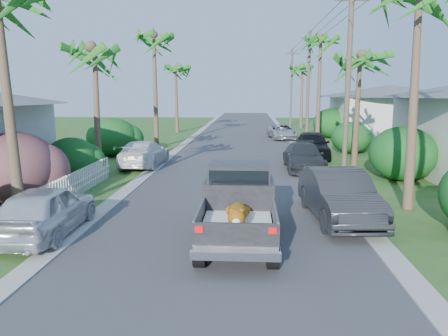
# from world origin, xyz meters

# --- Properties ---
(ground) EXTENTS (120.00, 120.00, 0.00)m
(ground) POSITION_xyz_m (0.00, 0.00, 0.00)
(ground) COLOR #2A5620
(ground) RESTS_ON ground
(road) EXTENTS (8.00, 100.00, 0.02)m
(road) POSITION_xyz_m (0.00, 25.00, 0.01)
(road) COLOR #38383A
(road) RESTS_ON ground
(curb_left) EXTENTS (0.60, 100.00, 0.06)m
(curb_left) POSITION_xyz_m (-4.30, 25.00, 0.03)
(curb_left) COLOR #A5A39E
(curb_left) RESTS_ON ground
(curb_right) EXTENTS (0.60, 100.00, 0.06)m
(curb_right) POSITION_xyz_m (4.30, 25.00, 0.03)
(curb_right) COLOR #A5A39E
(curb_right) RESTS_ON ground
(pickup_truck) EXTENTS (1.98, 5.12, 2.06)m
(pickup_truck) POSITION_xyz_m (0.47, 2.56, 1.01)
(pickup_truck) COLOR black
(pickup_truck) RESTS_ON ground
(parked_car_rn) EXTENTS (2.08, 4.96, 1.60)m
(parked_car_rn) POSITION_xyz_m (3.60, 4.34, 0.80)
(parked_car_rn) COLOR #27292B
(parked_car_rn) RESTS_ON ground
(parked_car_rm) EXTENTS (1.94, 4.72, 1.37)m
(parked_car_rm) POSITION_xyz_m (3.60, 13.46, 0.68)
(parked_car_rm) COLOR #282B2D
(parked_car_rm) RESTS_ON ground
(parked_car_rf) EXTENTS (2.23, 4.93, 1.64)m
(parked_car_rf) POSITION_xyz_m (4.63, 17.66, 0.82)
(parked_car_rf) COLOR black
(parked_car_rf) RESTS_ON ground
(parked_car_rd) EXTENTS (2.64, 4.78, 1.27)m
(parked_car_rd) POSITION_xyz_m (3.60, 28.49, 0.63)
(parked_car_rd) COLOR #AEB1B6
(parked_car_rd) RESTS_ON ground
(parked_car_ln) EXTENTS (1.81, 4.34, 1.47)m
(parked_car_ln) POSITION_xyz_m (-5.00, 2.35, 0.73)
(parked_car_ln) COLOR silver
(parked_car_ln) RESTS_ON ground
(parked_car_lf) EXTENTS (2.15, 4.97, 1.42)m
(parked_car_lf) POSITION_xyz_m (-5.00, 13.97, 0.71)
(parked_car_lf) COLOR white
(parked_car_lf) RESTS_ON ground
(palm_l_b) EXTENTS (4.40, 4.40, 7.40)m
(palm_l_b) POSITION_xyz_m (-6.80, 12.00, 6.15)
(palm_l_b) COLOR brown
(palm_l_b) RESTS_ON ground
(palm_l_c) EXTENTS (4.40, 4.40, 9.20)m
(palm_l_c) POSITION_xyz_m (-6.00, 22.00, 7.91)
(palm_l_c) COLOR brown
(palm_l_c) RESTS_ON ground
(palm_l_d) EXTENTS (4.40, 4.40, 7.70)m
(palm_l_d) POSITION_xyz_m (-6.50, 34.00, 6.44)
(palm_l_d) COLOR brown
(palm_l_d) RESTS_ON ground
(palm_r_b) EXTENTS (4.40, 4.40, 7.20)m
(palm_r_b) POSITION_xyz_m (6.60, 15.00, 5.95)
(palm_r_b) COLOR brown
(palm_r_b) RESTS_ON ground
(palm_r_c) EXTENTS (4.40, 4.40, 9.40)m
(palm_r_c) POSITION_xyz_m (6.20, 26.00, 8.11)
(palm_r_c) COLOR brown
(palm_r_c) RESTS_ON ground
(palm_r_d) EXTENTS (4.40, 4.40, 8.00)m
(palm_r_d) POSITION_xyz_m (6.50, 40.00, 6.74)
(palm_r_d) COLOR brown
(palm_r_d) RESTS_ON ground
(shrub_l_b) EXTENTS (3.00, 3.30, 2.60)m
(shrub_l_b) POSITION_xyz_m (-7.80, 6.00, 1.30)
(shrub_l_b) COLOR #A71760
(shrub_l_b) RESTS_ON ground
(shrub_l_c) EXTENTS (2.40, 2.64, 2.00)m
(shrub_l_c) POSITION_xyz_m (-7.40, 10.00, 1.00)
(shrub_l_c) COLOR #154C1C
(shrub_l_c) RESTS_ON ground
(shrub_l_d) EXTENTS (3.20, 3.52, 2.40)m
(shrub_l_d) POSITION_xyz_m (-8.00, 18.00, 1.20)
(shrub_l_d) COLOR #154C1C
(shrub_l_d) RESTS_ON ground
(shrub_r_b) EXTENTS (3.00, 3.30, 2.50)m
(shrub_r_b) POSITION_xyz_m (7.80, 11.00, 1.25)
(shrub_r_b) COLOR #154C1C
(shrub_r_b) RESTS_ON ground
(shrub_r_c) EXTENTS (2.60, 2.86, 2.10)m
(shrub_r_c) POSITION_xyz_m (7.50, 20.00, 1.05)
(shrub_r_c) COLOR #154C1C
(shrub_r_c) RESTS_ON ground
(shrub_r_d) EXTENTS (3.20, 3.52, 2.60)m
(shrub_r_d) POSITION_xyz_m (8.00, 30.00, 1.30)
(shrub_r_d) COLOR #154C1C
(shrub_r_d) RESTS_ON ground
(picket_fence) EXTENTS (0.10, 11.00, 1.00)m
(picket_fence) POSITION_xyz_m (-6.00, 5.50, 0.50)
(picket_fence) COLOR white
(picket_fence) RESTS_ON ground
(house_right_far) EXTENTS (9.00, 8.00, 4.60)m
(house_right_far) POSITION_xyz_m (13.00, 30.00, 2.12)
(house_right_far) COLOR silver
(house_right_far) RESTS_ON ground
(utility_pole_b) EXTENTS (1.60, 0.26, 9.00)m
(utility_pole_b) POSITION_xyz_m (5.60, 13.00, 4.60)
(utility_pole_b) COLOR brown
(utility_pole_b) RESTS_ON ground
(utility_pole_c) EXTENTS (1.60, 0.26, 9.00)m
(utility_pole_c) POSITION_xyz_m (5.60, 28.00, 4.60)
(utility_pole_c) COLOR brown
(utility_pole_c) RESTS_ON ground
(utility_pole_d) EXTENTS (1.60, 0.26, 9.00)m
(utility_pole_d) POSITION_xyz_m (5.60, 43.00, 4.60)
(utility_pole_d) COLOR brown
(utility_pole_d) RESTS_ON ground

